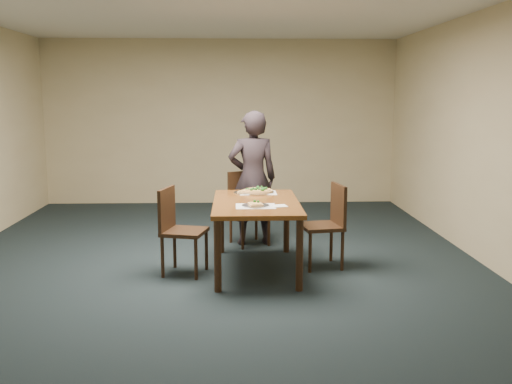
{
  "coord_description": "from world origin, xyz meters",
  "views": [
    {
      "loc": [
        0.24,
        -5.86,
        1.85
      ],
      "look_at": [
        0.46,
        0.07,
        0.85
      ],
      "focal_mm": 40.0,
      "sensor_mm": 36.0,
      "label": 1
    }
  ],
  "objects_px": {
    "slice_plate_near": "(256,205)",
    "slice_plate_far": "(246,192)",
    "dining_table": "(256,210)",
    "pizza_pan": "(258,191)",
    "chair_far": "(247,203)",
    "chair_left": "(177,225)",
    "diner": "(253,178)",
    "chair_right": "(328,220)"
  },
  "relations": [
    {
      "from": "chair_left",
      "to": "pizza_pan",
      "type": "bearing_deg",
      "value": -40.64
    },
    {
      "from": "dining_table",
      "to": "chair_left",
      "type": "relative_size",
      "value": 1.65
    },
    {
      "from": "slice_plate_near",
      "to": "slice_plate_far",
      "type": "relative_size",
      "value": 1.0
    },
    {
      "from": "slice_plate_far",
      "to": "dining_table",
      "type": "bearing_deg",
      "value": -79.68
    },
    {
      "from": "slice_plate_near",
      "to": "chair_right",
      "type": "bearing_deg",
      "value": 24.53
    },
    {
      "from": "chair_far",
      "to": "pizza_pan",
      "type": "relative_size",
      "value": 2.46
    },
    {
      "from": "pizza_pan",
      "to": "diner",
      "type": "bearing_deg",
      "value": 94.61
    },
    {
      "from": "dining_table",
      "to": "chair_far",
      "type": "height_order",
      "value": "chair_far"
    },
    {
      "from": "chair_far",
      "to": "chair_right",
      "type": "bearing_deg",
      "value": -74.14
    },
    {
      "from": "chair_left",
      "to": "slice_plate_far",
      "type": "bearing_deg",
      "value": -35.58
    },
    {
      "from": "diner",
      "to": "dining_table",
      "type": "bearing_deg",
      "value": 82.32
    },
    {
      "from": "chair_left",
      "to": "dining_table",
      "type": "bearing_deg",
      "value": -69.73
    },
    {
      "from": "dining_table",
      "to": "slice_plate_near",
      "type": "xyz_separation_m",
      "value": [
        -0.01,
        -0.27,
        0.11
      ]
    },
    {
      "from": "chair_right",
      "to": "dining_table",
      "type": "bearing_deg",
      "value": -92.7
    },
    {
      "from": "chair_far",
      "to": "chair_right",
      "type": "distance_m",
      "value": 1.35
    },
    {
      "from": "pizza_pan",
      "to": "slice_plate_near",
      "type": "relative_size",
      "value": 1.32
    },
    {
      "from": "dining_table",
      "to": "diner",
      "type": "distance_m",
      "value": 1.12
    },
    {
      "from": "chair_far",
      "to": "diner",
      "type": "height_order",
      "value": "diner"
    },
    {
      "from": "chair_left",
      "to": "slice_plate_near",
      "type": "relative_size",
      "value": 3.25
    },
    {
      "from": "slice_plate_far",
      "to": "slice_plate_near",
      "type": "bearing_deg",
      "value": -84.12
    },
    {
      "from": "pizza_pan",
      "to": "chair_left",
      "type": "bearing_deg",
      "value": -144.89
    },
    {
      "from": "chair_left",
      "to": "slice_plate_near",
      "type": "bearing_deg",
      "value": -88.44
    },
    {
      "from": "dining_table",
      "to": "slice_plate_far",
      "type": "xyz_separation_m",
      "value": [
        -0.1,
        0.53,
        0.1
      ]
    },
    {
      "from": "chair_far",
      "to": "slice_plate_far",
      "type": "xyz_separation_m",
      "value": [
        -0.02,
        -0.61,
        0.25
      ]
    },
    {
      "from": "chair_left",
      "to": "slice_plate_near",
      "type": "distance_m",
      "value": 0.87
    },
    {
      "from": "chair_left",
      "to": "slice_plate_near",
      "type": "height_order",
      "value": "chair_left"
    },
    {
      "from": "dining_table",
      "to": "chair_right",
      "type": "bearing_deg",
      "value": 6.99
    },
    {
      "from": "chair_left",
      "to": "chair_right",
      "type": "relative_size",
      "value": 1.0
    },
    {
      "from": "slice_plate_near",
      "to": "slice_plate_far",
      "type": "height_order",
      "value": "slice_plate_near"
    },
    {
      "from": "chair_right",
      "to": "slice_plate_far",
      "type": "height_order",
      "value": "chair_right"
    },
    {
      "from": "chair_left",
      "to": "diner",
      "type": "bearing_deg",
      "value": -20.56
    },
    {
      "from": "chair_left",
      "to": "diner",
      "type": "relative_size",
      "value": 0.54
    },
    {
      "from": "pizza_pan",
      "to": "chair_far",
      "type": "bearing_deg",
      "value": 100.9
    },
    {
      "from": "chair_far",
      "to": "slice_plate_far",
      "type": "bearing_deg",
      "value": -116.14
    },
    {
      "from": "chair_right",
      "to": "diner",
      "type": "relative_size",
      "value": 0.54
    },
    {
      "from": "pizza_pan",
      "to": "chair_right",
      "type": "bearing_deg",
      "value": -29.91
    },
    {
      "from": "diner",
      "to": "slice_plate_near",
      "type": "distance_m",
      "value": 1.37
    },
    {
      "from": "chair_left",
      "to": "slice_plate_far",
      "type": "distance_m",
      "value": 0.99
    },
    {
      "from": "slice_plate_far",
      "to": "pizza_pan",
      "type": "bearing_deg",
      "value": -1.45
    },
    {
      "from": "dining_table",
      "to": "slice_plate_far",
      "type": "height_order",
      "value": "slice_plate_far"
    },
    {
      "from": "dining_table",
      "to": "pizza_pan",
      "type": "height_order",
      "value": "pizza_pan"
    },
    {
      "from": "dining_table",
      "to": "diner",
      "type": "bearing_deg",
      "value": 90.07
    }
  ]
}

